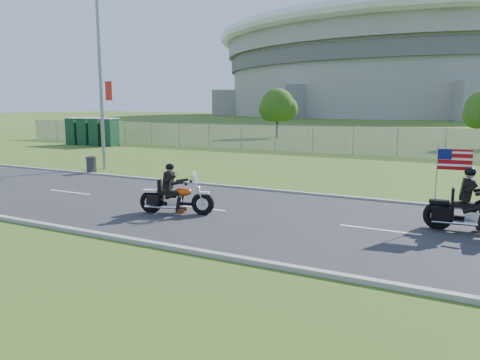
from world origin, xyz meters
The scene contains 15 objects.
ground centered at (0.00, 0.00, 0.00)m, with size 420.00×420.00×0.00m, color #354F18.
road centered at (0.00, 0.00, 0.02)m, with size 120.00×8.00×0.04m, color #28282B.
curb_north centered at (0.00, 4.05, 0.05)m, with size 120.00×0.18×0.12m, color #9E9B93.
curb_south centered at (0.00, -4.05, 0.05)m, with size 120.00×0.18×0.12m, color #9E9B93.
fence centered at (-5.00, 20.00, 1.00)m, with size 60.00×0.03×2.00m, color gray.
stadium centered at (-20.00, 170.00, 15.58)m, with size 140.40×140.40×29.20m.
streetlight centered at (-11.98, 6.22, 5.64)m, with size 0.90×2.46×10.00m.
porta_toilet_a centered at (-22.00, 17.00, 1.15)m, with size 1.10×1.10×2.30m, color #133D21.
porta_toilet_b centered at (-23.40, 17.00, 1.15)m, with size 1.10×1.10×2.30m, color #133D21.
porta_toilet_c centered at (-24.80, 17.00, 1.15)m, with size 1.10×1.10×2.30m, color #133D21.
porta_toilet_d centered at (-26.20, 17.00, 1.15)m, with size 1.10×1.10×2.30m, color #133D21.
tree_fence_mid centered at (-13.95, 34.04, 3.30)m, with size 3.96×3.69×5.30m.
motorcycle_lead centered at (-2.15, -1.01, 0.52)m, with size 2.38×1.10×1.65m.
motorcycle_follow centered at (6.32, 1.00, 0.61)m, with size 2.69×0.94×2.24m.
trash_can centered at (-11.22, 4.30, 0.43)m, with size 0.49×0.49×0.85m, color #36373B.
Camera 1 is at (6.51, -12.85, 3.42)m, focal length 35.00 mm.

